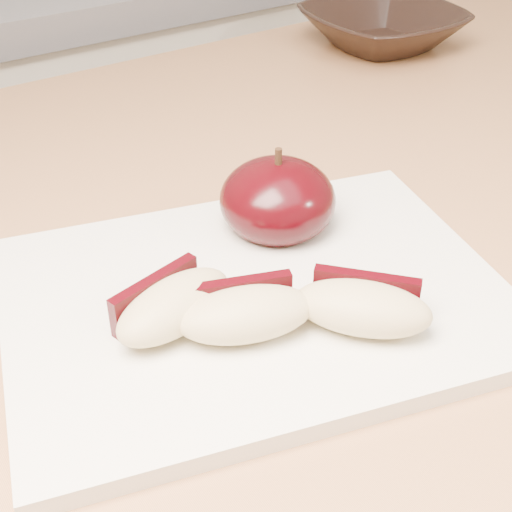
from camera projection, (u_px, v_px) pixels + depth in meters
cutting_board at (256, 298)px, 0.42m from camera, size 0.33×0.28×0.01m
apple_half at (278, 200)px, 0.47m from camera, size 0.08×0.08×0.06m
apple_wedge_a at (172, 305)px, 0.39m from camera, size 0.08×0.05×0.03m
apple_wedge_b at (245, 312)px, 0.38m from camera, size 0.08×0.06×0.03m
apple_wedge_c at (363, 306)px, 0.39m from camera, size 0.08×0.08×0.03m
bowl at (382, 27)px, 0.79m from camera, size 0.17×0.17×0.04m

